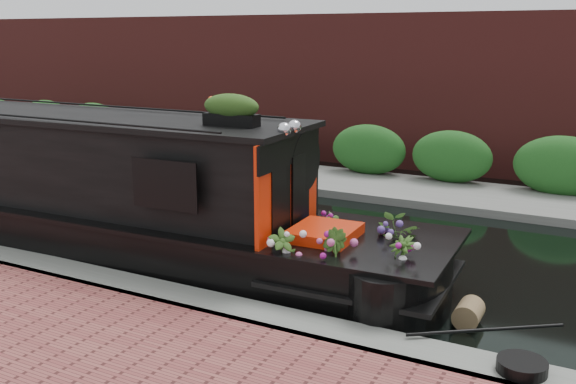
% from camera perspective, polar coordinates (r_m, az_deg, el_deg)
% --- Properties ---
extents(ground, '(80.00, 80.00, 0.00)m').
position_cam_1_polar(ground, '(11.35, -2.28, -3.89)').
color(ground, black).
rests_on(ground, ground).
extents(near_bank_coping, '(40.00, 0.60, 0.50)m').
position_cam_1_polar(near_bank_coping, '(8.84, -13.23, -9.53)').
color(near_bank_coping, slate).
rests_on(near_bank_coping, ground).
extents(far_bank_path, '(40.00, 2.40, 0.34)m').
position_cam_1_polar(far_bank_path, '(15.00, 5.80, 0.43)').
color(far_bank_path, slate).
rests_on(far_bank_path, ground).
extents(far_hedge, '(40.00, 1.10, 2.80)m').
position_cam_1_polar(far_hedge, '(15.82, 7.03, 1.10)').
color(far_hedge, '#20571D').
rests_on(far_hedge, ground).
extents(far_brick_wall, '(40.00, 1.00, 8.00)m').
position_cam_1_polar(far_brick_wall, '(17.76, 9.47, 2.40)').
color(far_brick_wall, maroon).
rests_on(far_brick_wall, ground).
extents(narrowboat, '(12.34, 2.60, 2.90)m').
position_cam_1_polar(narrowboat, '(11.28, -19.20, -0.27)').
color(narrowboat, black).
rests_on(narrowboat, ground).
extents(rope_fender, '(0.32, 0.43, 0.32)m').
position_cam_1_polar(rope_fender, '(8.22, 15.75, -10.33)').
color(rope_fender, brown).
rests_on(rope_fender, ground).
extents(coiled_mooring_rope, '(0.49, 0.49, 0.12)m').
position_cam_1_polar(coiled_mooring_rope, '(6.85, 20.08, -14.34)').
color(coiled_mooring_rope, black).
rests_on(coiled_mooring_rope, near_bank_coping).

